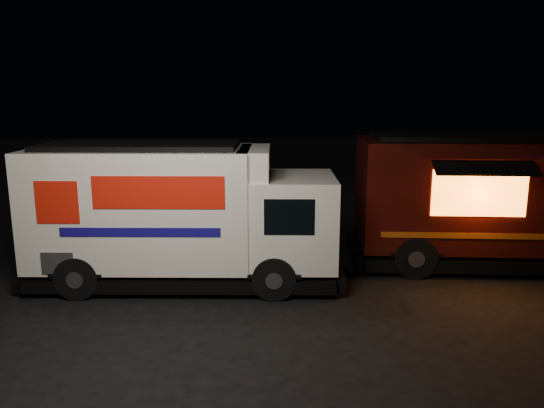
{
  "coord_description": "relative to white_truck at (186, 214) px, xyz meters",
  "views": [
    {
      "loc": [
        -0.78,
        -10.93,
        4.31
      ],
      "look_at": [
        0.05,
        2.0,
        1.56
      ],
      "focal_mm": 35.0,
      "sensor_mm": 36.0,
      "label": 1
    }
  ],
  "objects": [
    {
      "name": "ground",
      "position": [
        1.99,
        -0.85,
        -1.61
      ],
      "size": [
        80.0,
        80.0,
        0.0
      ],
      "primitive_type": "plane",
      "color": "black",
      "rests_on": "ground"
    },
    {
      "name": "white_truck",
      "position": [
        0.0,
        0.0,
        0.0
      ],
      "size": [
        7.25,
        2.95,
        3.21
      ],
      "primitive_type": null,
      "rotation": [
        0.0,
        0.0,
        -0.08
      ],
      "color": "white",
      "rests_on": "ground"
    },
    {
      "name": "red_truck",
      "position": [
        7.6,
        0.8,
        0.04
      ],
      "size": [
        7.34,
        3.42,
        3.3
      ],
      "primitive_type": null,
      "rotation": [
        0.0,
        0.0,
        -0.12
      ],
      "color": "#3B0A0B",
      "rests_on": "ground"
    }
  ]
}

